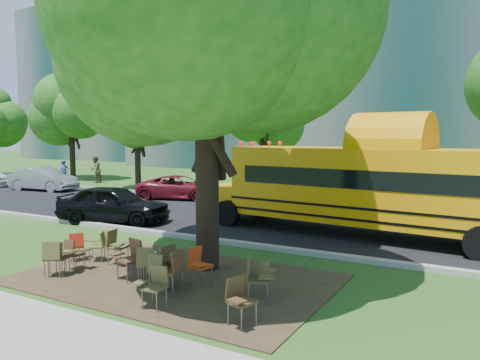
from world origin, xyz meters
The scene contains 33 objects.
ground centered at (0.00, 0.00, 0.00)m, with size 160.00×160.00×0.00m, color #214B17.
dirt_patch centered at (1.00, -0.50, 0.01)m, with size 7.00×4.50×0.03m, color #382819.
asphalt_road centered at (0.00, 7.00, 0.02)m, with size 80.00×8.00×0.04m, color black.
kerb_near centered at (0.00, 3.00, 0.07)m, with size 80.00×0.25×0.14m, color gray.
kerb_far centered at (0.00, 11.10, 0.07)m, with size 80.00×0.25×0.14m, color gray.
building_main centered at (-8.00, 36.00, 11.00)m, with size 38.00×16.00×22.00m, color slate.
building_left centered at (-38.00, 40.00, 10.00)m, with size 26.00×14.00×20.00m, color slate.
bg_tree_0 centered at (-12.00, 13.00, 4.57)m, with size 5.20×5.20×7.18m.
bg_tree_1 centered at (-20.00, 15.00, 5.39)m, with size 6.00×6.00×8.40m.
bg_tree_2 centered at (-5.00, 16.00, 4.21)m, with size 4.80×4.80×6.62m.
main_tree centered at (1.23, 0.53, 5.40)m, with size 7.20×7.20×9.01m.
school_bus centered at (4.30, 6.01, 1.65)m, with size 11.82×3.66×2.84m.
chair_0 centered at (-1.45, -1.75, 0.53)m, with size 0.58×0.72×0.86m.
chair_1 centered at (-1.49, -1.17, 0.48)m, with size 0.52×0.45×0.78m.
chair_2 centered at (-1.43, -1.66, 0.52)m, with size 0.58×0.65×0.85m.
chair_3 centered at (0.20, -1.05, 0.58)m, with size 0.70×0.55×0.94m.
chair_4 centered at (1.25, -1.32, 0.51)m, with size 0.54×0.50×0.82m.
chair_5 centered at (1.79, -2.13, 0.50)m, with size 0.54×0.51×0.82m.
chair_6 centered at (1.61, -1.34, 0.59)m, with size 0.61×0.63×0.95m.
chair_7 centered at (3.32, -1.00, 0.58)m, with size 0.77×0.63×0.94m.
chair_8 centered at (-2.08, -0.57, 0.48)m, with size 0.50×0.64×0.78m.
chair_9 centered at (-1.59, -0.27, 0.48)m, with size 0.65×0.52×0.78m.
chair_10 centered at (-0.99, -0.29, 0.55)m, with size 0.61×0.60×0.89m.
chair_11 centered at (0.77, -1.10, 0.53)m, with size 0.59×0.67×0.86m.
chair_12 centered at (1.73, -0.60, 0.52)m, with size 0.50×0.60×0.84m.
chair_13 centered at (3.25, -0.59, 0.48)m, with size 0.52×0.62×0.77m.
chair_14 centered at (1.20, -1.08, 0.58)m, with size 0.56×0.67×0.95m.
chair_15 centered at (3.58, -2.09, 0.53)m, with size 0.53×0.68×0.86m.
black_car centered at (-5.13, 3.89, 0.71)m, with size 1.67×4.16×1.42m, color black.
bg_car_silver centered at (-15.91, 9.25, 0.69)m, with size 1.45×4.16×1.37m, color gray.
bg_car_red centered at (-6.77, 10.24, 0.60)m, with size 2.01×4.35×1.21m, color maroon.
pedestrian_a centered at (-16.78, 11.50, 0.84)m, with size 0.61×0.40×1.67m, color navy.
pedestrian_b centered at (-16.72, 14.06, 0.92)m, with size 0.90×0.70×1.85m, color brown.
Camera 1 is at (7.35, -8.80, 3.27)m, focal length 35.00 mm.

